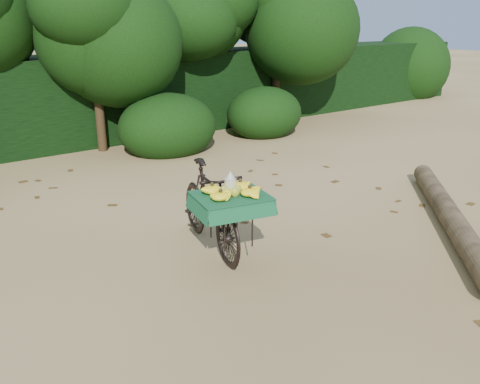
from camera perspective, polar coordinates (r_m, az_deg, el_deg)
ground at (r=6.09m, az=0.16°, el=-5.54°), size 80.00×80.00×0.00m
vendor_bicycle at (r=5.71m, az=-3.31°, el=-1.72°), size 0.98×1.82×1.01m
fallen_log at (r=7.01m, az=22.51°, el=-2.50°), size 3.00×2.85×0.28m
hedge_backdrop at (r=11.33m, az=-20.08°, el=9.51°), size 26.00×1.80×1.80m
tree_row at (r=10.27m, az=-22.85°, el=14.54°), size 14.50×2.00×4.00m
bush_clumps at (r=9.74m, az=-13.23°, el=6.09°), size 8.80×1.70×0.90m
leaf_litter at (r=6.57m, az=-3.33°, el=-3.65°), size 7.00×7.30×0.01m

